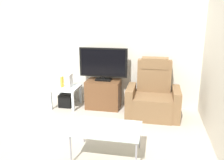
{
  "coord_description": "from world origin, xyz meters",
  "views": [
    {
      "loc": [
        1.0,
        -3.63,
        1.85
      ],
      "look_at": [
        0.18,
        0.5,
        0.7
      ],
      "focal_mm": 37.68,
      "sensor_mm": 36.0,
      "label": 1
    }
  ],
  "objects_px": {
    "side_table": "(66,90)",
    "subwoofer_box": "(66,100)",
    "game_console": "(70,81)",
    "cell_phone": "(105,128)",
    "recliner_armchair": "(153,96)",
    "book_middle": "(62,82)",
    "book_leftmost": "(60,83)",
    "television": "(103,63)",
    "coffee_table": "(107,130)",
    "tv_stand": "(103,94)"
  },
  "relations": [
    {
      "from": "recliner_armchair",
      "to": "game_console",
      "type": "relative_size",
      "value": 3.98
    },
    {
      "from": "coffee_table",
      "to": "cell_phone",
      "type": "distance_m",
      "value": 0.05
    },
    {
      "from": "cell_phone",
      "to": "recliner_armchair",
      "type": "bearing_deg",
      "value": 58.38
    },
    {
      "from": "recliner_armchair",
      "to": "game_console",
      "type": "xyz_separation_m",
      "value": [
        -1.71,
        0.11,
        0.19
      ]
    },
    {
      "from": "subwoofer_box",
      "to": "cell_phone",
      "type": "bearing_deg",
      "value": -53.68
    },
    {
      "from": "game_console",
      "to": "cell_phone",
      "type": "bearing_deg",
      "value": -55.94
    },
    {
      "from": "book_leftmost",
      "to": "cell_phone",
      "type": "distance_m",
      "value": 2.08
    },
    {
      "from": "coffee_table",
      "to": "subwoofer_box",
      "type": "bearing_deg",
      "value": 127.41
    },
    {
      "from": "subwoofer_box",
      "to": "book_middle",
      "type": "distance_m",
      "value": 0.41
    },
    {
      "from": "book_leftmost",
      "to": "coffee_table",
      "type": "xyz_separation_m",
      "value": [
        1.33,
        -1.59,
        -0.13
      ]
    },
    {
      "from": "game_console",
      "to": "subwoofer_box",
      "type": "bearing_deg",
      "value": -173.66
    },
    {
      "from": "tv_stand",
      "to": "coffee_table",
      "type": "distance_m",
      "value": 1.76
    },
    {
      "from": "side_table",
      "to": "subwoofer_box",
      "type": "distance_m",
      "value": 0.23
    },
    {
      "from": "subwoofer_box",
      "to": "game_console",
      "type": "distance_m",
      "value": 0.44
    },
    {
      "from": "television",
      "to": "side_table",
      "type": "relative_size",
      "value": 1.8
    },
    {
      "from": "book_leftmost",
      "to": "book_middle",
      "type": "distance_m",
      "value": 0.05
    },
    {
      "from": "subwoofer_box",
      "to": "game_console",
      "type": "relative_size",
      "value": 0.98
    },
    {
      "from": "tv_stand",
      "to": "book_middle",
      "type": "height_order",
      "value": "book_middle"
    },
    {
      "from": "recliner_armchair",
      "to": "subwoofer_box",
      "type": "height_order",
      "value": "recliner_armchair"
    },
    {
      "from": "tv_stand",
      "to": "book_middle",
      "type": "relative_size",
      "value": 3.19
    },
    {
      "from": "television",
      "to": "book_middle",
      "type": "bearing_deg",
      "value": -171.75
    },
    {
      "from": "book_middle",
      "to": "book_leftmost",
      "type": "bearing_deg",
      "value": 180.0
    },
    {
      "from": "side_table",
      "to": "coffee_table",
      "type": "bearing_deg",
      "value": -52.59
    },
    {
      "from": "television",
      "to": "cell_phone",
      "type": "height_order",
      "value": "television"
    },
    {
      "from": "television",
      "to": "coffee_table",
      "type": "relative_size",
      "value": 1.08
    },
    {
      "from": "coffee_table",
      "to": "tv_stand",
      "type": "bearing_deg",
      "value": 104.79
    },
    {
      "from": "tv_stand",
      "to": "side_table",
      "type": "xyz_separation_m",
      "value": [
        -0.78,
        -0.08,
        0.07
      ]
    },
    {
      "from": "side_table",
      "to": "subwoofer_box",
      "type": "height_order",
      "value": "side_table"
    },
    {
      "from": "television",
      "to": "subwoofer_box",
      "type": "xyz_separation_m",
      "value": [
        -0.78,
        -0.1,
        -0.8
      ]
    },
    {
      "from": "coffee_table",
      "to": "cell_phone",
      "type": "height_order",
      "value": "cell_phone"
    },
    {
      "from": "game_console",
      "to": "cell_phone",
      "type": "xyz_separation_m",
      "value": [
        1.12,
        -1.65,
        -0.15
      ]
    },
    {
      "from": "tv_stand",
      "to": "coffee_table",
      "type": "bearing_deg",
      "value": -75.21
    },
    {
      "from": "television",
      "to": "subwoofer_box",
      "type": "relative_size",
      "value": 3.66
    },
    {
      "from": "game_console",
      "to": "side_table",
      "type": "bearing_deg",
      "value": -173.66
    },
    {
      "from": "subwoofer_box",
      "to": "television",
      "type": "bearing_deg",
      "value": 7.45
    },
    {
      "from": "side_table",
      "to": "subwoofer_box",
      "type": "relative_size",
      "value": 2.03
    },
    {
      "from": "book_middle",
      "to": "cell_phone",
      "type": "relative_size",
      "value": 1.44
    },
    {
      "from": "tv_stand",
      "to": "television",
      "type": "xyz_separation_m",
      "value": [
        0.0,
        0.02,
        0.64
      ]
    },
    {
      "from": "game_console",
      "to": "cell_phone",
      "type": "distance_m",
      "value": 2.0
    },
    {
      "from": "side_table",
      "to": "coffee_table",
      "type": "distance_m",
      "value": 2.03
    },
    {
      "from": "recliner_armchair",
      "to": "subwoofer_box",
      "type": "xyz_separation_m",
      "value": [
        -1.8,
        0.1,
        -0.24
      ]
    },
    {
      "from": "television",
      "to": "coffee_table",
      "type": "bearing_deg",
      "value": -75.37
    },
    {
      "from": "book_leftmost",
      "to": "cell_phone",
      "type": "height_order",
      "value": "book_leftmost"
    },
    {
      "from": "recliner_armchair",
      "to": "game_console",
      "type": "height_order",
      "value": "recliner_armchair"
    },
    {
      "from": "tv_stand",
      "to": "subwoofer_box",
      "type": "relative_size",
      "value": 2.59
    },
    {
      "from": "subwoofer_box",
      "to": "cell_phone",
      "type": "height_order",
      "value": "cell_phone"
    },
    {
      "from": "television",
      "to": "game_console",
      "type": "xyz_separation_m",
      "value": [
        -0.69,
        -0.09,
        -0.37
      ]
    },
    {
      "from": "book_middle",
      "to": "side_table",
      "type": "bearing_deg",
      "value": 18.1
    },
    {
      "from": "subwoofer_box",
      "to": "book_middle",
      "type": "relative_size",
      "value": 1.23
    },
    {
      "from": "tv_stand",
      "to": "cell_phone",
      "type": "distance_m",
      "value": 1.78
    }
  ]
}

